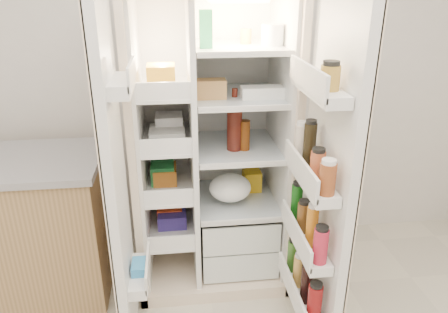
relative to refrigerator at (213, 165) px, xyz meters
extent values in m
cube|color=silver|center=(-0.06, 0.35, 0.61)|extent=(4.00, 0.02, 2.70)
cube|color=beige|center=(-0.02, 0.28, 0.16)|extent=(0.92, 0.04, 1.80)
cube|color=beige|center=(-0.46, -0.05, 0.16)|extent=(0.04, 0.70, 1.80)
cube|color=beige|center=(0.42, -0.05, 0.16)|extent=(0.04, 0.70, 1.80)
cube|color=beige|center=(-0.02, -0.05, -0.70)|extent=(0.92, 0.70, 0.08)
cube|color=white|center=(-0.02, 0.25, 0.18)|extent=(0.84, 0.02, 1.68)
cube|color=white|center=(-0.43, -0.05, 0.18)|extent=(0.02, 0.62, 1.68)
cube|color=white|center=(0.39, -0.05, 0.18)|extent=(0.02, 0.62, 1.68)
cube|color=white|center=(-0.13, -0.05, 0.18)|extent=(0.03, 0.62, 1.68)
cube|color=silver|center=(0.14, -0.07, -0.56)|extent=(0.47, 0.52, 0.19)
cube|color=silver|center=(0.14, -0.07, -0.36)|extent=(0.47, 0.52, 0.19)
cube|color=#FFD18C|center=(0.14, 0.00, 0.98)|extent=(0.30, 0.30, 0.02)
cube|color=white|center=(-0.28, -0.05, -0.39)|extent=(0.28, 0.58, 0.02)
cube|color=white|center=(-0.28, -0.05, -0.09)|extent=(0.28, 0.58, 0.02)
cube|color=white|center=(-0.28, -0.05, 0.21)|extent=(0.28, 0.58, 0.02)
cube|color=white|center=(-0.28, -0.05, 0.51)|extent=(0.28, 0.58, 0.02)
cube|color=silver|center=(0.14, -0.05, -0.22)|extent=(0.49, 0.58, 0.01)
cube|color=silver|center=(0.14, -0.05, 0.14)|extent=(0.49, 0.58, 0.01)
cube|color=silver|center=(0.14, -0.05, 0.46)|extent=(0.49, 0.58, 0.02)
cube|color=silver|center=(0.14, -0.05, 0.74)|extent=(0.49, 0.58, 0.02)
cube|color=red|center=(-0.28, -0.05, -0.33)|extent=(0.16, 0.20, 0.10)
cube|color=#227F3C|center=(-0.28, -0.05, -0.02)|extent=(0.14, 0.18, 0.12)
cube|color=silver|center=(-0.28, -0.05, 0.25)|extent=(0.20, 0.22, 0.07)
cube|color=gold|center=(-0.28, -0.05, 0.59)|extent=(0.15, 0.16, 0.14)
cube|color=#443399|center=(-0.28, -0.05, -0.34)|extent=(0.18, 0.20, 0.09)
cube|color=#C56E22|center=(-0.28, -0.05, -0.03)|extent=(0.14, 0.18, 0.10)
cube|color=white|center=(-0.28, -0.05, 0.28)|extent=(0.16, 0.16, 0.12)
sphere|color=orange|center=(0.01, -0.15, -0.62)|extent=(0.07, 0.07, 0.07)
sphere|color=orange|center=(0.10, -0.11, -0.62)|extent=(0.07, 0.07, 0.07)
sphere|color=orange|center=(0.20, -0.15, -0.62)|extent=(0.07, 0.07, 0.07)
sphere|color=orange|center=(0.06, -0.01, -0.62)|extent=(0.07, 0.07, 0.07)
ellipsoid|color=#447D29|center=(0.14, -0.05, -0.34)|extent=(0.26, 0.24, 0.11)
cylinder|color=#49170F|center=(0.12, -0.11, 0.28)|extent=(0.09, 0.09, 0.28)
cylinder|color=#642D0B|center=(0.17, -0.12, 0.23)|extent=(0.06, 0.06, 0.18)
cube|color=#23814E|center=(-0.05, -0.15, 0.84)|extent=(0.07, 0.07, 0.19)
cylinder|color=white|center=(0.32, -0.10, 0.80)|extent=(0.12, 0.12, 0.11)
cylinder|color=olive|center=(0.19, -0.02, 0.78)|extent=(0.06, 0.06, 0.08)
cube|color=white|center=(0.27, -0.15, 0.50)|extent=(0.25, 0.11, 0.06)
cube|color=#BA864A|center=(-0.02, -0.13, 0.52)|extent=(0.17, 0.10, 0.11)
ellipsoid|color=white|center=(0.09, -0.13, -0.13)|extent=(0.26, 0.23, 0.16)
cube|color=gold|center=(0.26, 0.06, -0.15)|extent=(0.11, 0.13, 0.13)
cube|color=white|center=(-0.52, -0.60, 0.16)|extent=(0.05, 0.40, 1.72)
cube|color=beige|center=(-0.54, -0.60, 0.16)|extent=(0.01, 0.40, 1.72)
cube|color=white|center=(-0.45, -0.60, -0.34)|extent=(0.09, 0.32, 0.06)
cube|color=white|center=(-0.45, -0.60, 0.66)|extent=(0.09, 0.32, 0.06)
cube|color=#338CCC|center=(-0.45, -0.60, -0.31)|extent=(0.07, 0.12, 0.10)
cube|color=white|center=(0.48, -0.69, 0.16)|extent=(0.05, 0.58, 1.72)
cube|color=beige|center=(0.51, -0.69, 0.16)|extent=(0.01, 0.58, 1.72)
cube|color=white|center=(0.40, -0.69, -0.48)|extent=(0.11, 0.50, 0.05)
cube|color=white|center=(0.40, -0.69, -0.14)|extent=(0.11, 0.50, 0.05)
cube|color=white|center=(0.40, -0.69, 0.21)|extent=(0.11, 0.50, 0.05)
cube|color=white|center=(0.40, -0.69, 0.64)|extent=(0.11, 0.50, 0.05)
cylinder|color=maroon|center=(0.40, -0.89, -0.36)|extent=(0.07, 0.07, 0.20)
cylinder|color=black|center=(0.40, -0.76, -0.35)|extent=(0.06, 0.06, 0.22)
cylinder|color=gold|center=(0.40, -0.63, -0.37)|extent=(0.06, 0.06, 0.18)
cylinder|color=#356822|center=(0.40, -0.50, -0.36)|extent=(0.06, 0.06, 0.19)
cylinder|color=#AF1D34|center=(0.40, -0.89, -0.03)|extent=(0.07, 0.07, 0.17)
cylinder|color=orange|center=(0.40, -0.76, -0.01)|extent=(0.06, 0.06, 0.21)
cylinder|color=brown|center=(0.40, -0.63, -0.04)|extent=(0.07, 0.07, 0.16)
cylinder|color=#135513|center=(0.40, -0.50, -0.02)|extent=(0.06, 0.06, 0.20)
cylinder|color=brown|center=(0.40, -0.89, 0.30)|extent=(0.07, 0.07, 0.14)
cylinder|color=#B3522E|center=(0.40, -0.76, 0.30)|extent=(0.07, 0.07, 0.14)
cylinder|color=black|center=(0.40, -0.63, 0.35)|extent=(0.06, 0.06, 0.23)
cylinder|color=beige|center=(0.40, -0.50, 0.32)|extent=(0.06, 0.06, 0.18)
cylinder|color=#A97E2A|center=(0.40, -0.81, 0.71)|extent=(0.08, 0.08, 0.10)
cube|color=#A17D50|center=(-1.27, -0.12, -0.32)|extent=(1.18, 0.61, 0.85)
camera|label=1|loc=(-0.23, -2.44, 1.07)|focal=34.00mm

